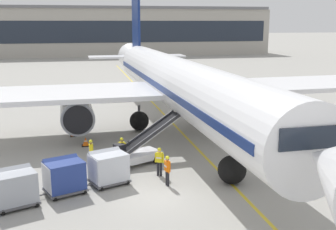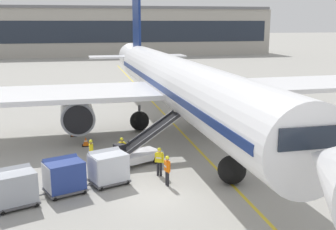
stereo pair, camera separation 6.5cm
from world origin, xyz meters
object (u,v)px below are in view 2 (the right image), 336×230
object	(u,v)px
baggage_cart_second	(64,175)
ground_crew_by_loader	(167,169)
ground_crew_marshaller	(159,160)
safety_cone_engine_keepout	(86,142)
safety_cone_wingtip	(74,133)
baggage_cart_lead	(108,167)
belt_loader	(138,150)
baggage_cart_third	(15,187)
ground_crew_by_carts	(91,151)
parked_airplane	(177,83)
ground_crew_wingwalker	(122,149)

from	to	relation	value
baggage_cart_second	ground_crew_by_loader	world-z (taller)	baggage_cart_second
baggage_cart_second	ground_crew_marshaller	distance (m)	5.61
safety_cone_engine_keepout	safety_cone_wingtip	world-z (taller)	safety_cone_engine_keepout
baggage_cart_lead	ground_crew_by_loader	distance (m)	3.34
belt_loader	baggage_cart_second	bearing A→B (deg)	-139.55
ground_crew_marshaller	baggage_cart_third	bearing A→B (deg)	-162.25
baggage_cart_second	ground_crew_marshaller	world-z (taller)	baggage_cart_second
ground_crew_by_carts	safety_cone_engine_keepout	size ratio (longest dim) A/B	2.60
baggage_cart_third	ground_crew_by_loader	bearing A→B (deg)	6.57
baggage_cart_third	parked_airplane	bearing A→B (deg)	47.68
belt_loader	ground_crew_wingwalker	xyz separation A→B (m)	(-1.03, 0.17, 0.13)
safety_cone_engine_keepout	ground_crew_by_loader	bearing A→B (deg)	-63.93
baggage_cart_lead	parked_airplane	bearing A→B (deg)	58.07
parked_airplane	ground_crew_by_loader	size ratio (longest dim) A/B	27.06
ground_crew_by_carts	ground_crew_wingwalker	bearing A→B (deg)	1.48
ground_crew_by_loader	safety_cone_engine_keepout	xyz separation A→B (m)	(-4.26, 8.70, -0.67)
ground_crew_marshaller	ground_crew_wingwalker	xyz separation A→B (m)	(-1.93, 2.64, 0.00)
baggage_cart_second	ground_crew_by_loader	size ratio (longest dim) A/B	1.62
parked_airplane	safety_cone_wingtip	distance (m)	9.23
ground_crew_by_carts	ground_crew_by_loader	bearing A→B (deg)	-46.20
ground_crew_by_carts	safety_cone_engine_keepout	xyz separation A→B (m)	(-0.26, 4.53, -0.67)
baggage_cart_second	safety_cone_wingtip	bearing A→B (deg)	87.87
baggage_cart_third	baggage_cart_lead	bearing A→B (deg)	22.03
baggage_cart_second	safety_cone_wingtip	xyz separation A→B (m)	(0.42, 11.38, -0.71)
belt_loader	ground_crew_by_loader	xyz separation A→B (m)	(1.04, -4.06, 0.13)
parked_airplane	baggage_cart_second	distance (m)	14.60
baggage_cart_third	safety_cone_wingtip	bearing A→B (deg)	77.53
ground_crew_wingwalker	baggage_cart_third	bearing A→B (deg)	-138.71
baggage_cart_third	safety_cone_wingtip	size ratio (longest dim) A/B	4.67
parked_airplane	safety_cone_wingtip	size ratio (longest dim) A/B	78.21
baggage_cart_third	safety_cone_wingtip	distance (m)	12.80
baggage_cart_second	baggage_cart_third	distance (m)	2.58
baggage_cart_third	ground_crew_wingwalker	world-z (taller)	baggage_cart_third
baggage_cart_third	ground_crew_by_loader	distance (m)	7.96
baggage_cart_lead	safety_cone_wingtip	world-z (taller)	baggage_cart_lead
belt_loader	ground_crew_wingwalker	distance (m)	1.05
baggage_cart_lead	belt_loader	bearing A→B (deg)	54.89
belt_loader	baggage_cart_lead	xyz separation A→B (m)	(-2.15, -3.05, 0.13)
ground_crew_by_loader	safety_cone_wingtip	xyz separation A→B (m)	(-5.15, 11.57, -0.71)
baggage_cart_third	ground_crew_wingwalker	distance (m)	7.78
parked_airplane	baggage_cart_lead	xyz separation A→B (m)	(-6.48, -10.39, -3.02)
baggage_cart_second	ground_crew_marshaller	size ratio (longest dim) A/B	1.62
belt_loader	ground_crew_by_loader	bearing A→B (deg)	-75.67
ground_crew_wingwalker	ground_crew_by_carts	bearing A→B (deg)	-178.52
belt_loader	safety_cone_engine_keepout	bearing A→B (deg)	124.74
baggage_cart_third	ground_crew_by_carts	world-z (taller)	baggage_cart_third
baggage_cart_lead	baggage_cart_second	size ratio (longest dim) A/B	1.00
ground_crew_marshaller	ground_crew_wingwalker	size ratio (longest dim) A/B	1.00
ground_crew_by_carts	ground_crew_marshaller	world-z (taller)	same
ground_crew_by_loader	safety_cone_wingtip	world-z (taller)	ground_crew_by_loader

